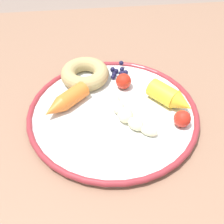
# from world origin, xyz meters

# --- Properties ---
(dining_table) EXTENTS (0.93, 0.97, 0.74)m
(dining_table) POSITION_xyz_m (0.00, 0.00, 0.65)
(dining_table) COLOR #8A644C
(dining_table) RESTS_ON ground_plane
(plate) EXTENTS (0.35, 0.35, 0.02)m
(plate) POSITION_xyz_m (0.00, 0.02, 0.75)
(plate) COLOR silver
(plate) RESTS_ON dining_table
(banana) EXTENTS (0.09, 0.13, 0.03)m
(banana) POSITION_xyz_m (-0.03, 0.05, 0.77)
(banana) COLOR #F8EAB0
(banana) RESTS_ON plate
(carrot_orange) EXTENTS (0.10, 0.10, 0.03)m
(carrot_orange) POSITION_xyz_m (0.10, -0.00, 0.77)
(carrot_orange) COLOR orange
(carrot_orange) RESTS_ON plate
(carrot_yellow) EXTENTS (0.10, 0.11, 0.04)m
(carrot_yellow) POSITION_xyz_m (-0.12, 0.01, 0.78)
(carrot_yellow) COLOR yellow
(carrot_yellow) RESTS_ON plate
(donut) EXTENTS (0.16, 0.16, 0.03)m
(donut) POSITION_xyz_m (0.05, -0.09, 0.77)
(donut) COLOR tan
(donut) RESTS_ON plate
(blueberry_pile) EXTENTS (0.05, 0.06, 0.02)m
(blueberry_pile) POSITION_xyz_m (-0.03, -0.10, 0.76)
(blueberry_pile) COLOR #191638
(blueberry_pile) RESTS_ON plate
(tomato_near) EXTENTS (0.03, 0.03, 0.03)m
(tomato_near) POSITION_xyz_m (-0.03, -0.05, 0.77)
(tomato_near) COLOR red
(tomato_near) RESTS_ON plate
(tomato_mid) EXTENTS (0.03, 0.03, 0.03)m
(tomato_mid) POSITION_xyz_m (-0.13, 0.07, 0.77)
(tomato_mid) COLOR red
(tomato_mid) RESTS_ON plate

